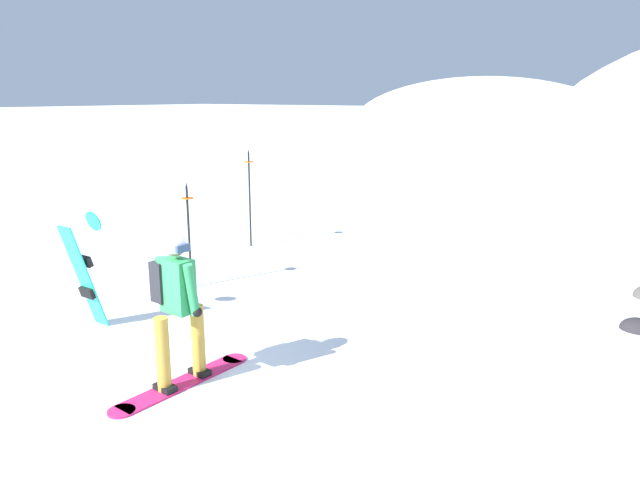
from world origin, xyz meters
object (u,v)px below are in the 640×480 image
snowboarder_main (177,304)px  piste_marker_near (250,192)px  rock_dark (638,330)px  spare_snowboard (86,271)px  piste_marker_far (189,228)px

snowboarder_main → piste_marker_near: bearing=123.9°
snowboarder_main → rock_dark: size_ratio=3.89×
piste_marker_near → rock_dark: size_ratio=4.29×
piste_marker_near → snowboarder_main: bearing=-56.1°
spare_snowboard → piste_marker_far: bearing=95.4°
spare_snowboard → rock_dark: 7.47m
piste_marker_near → piste_marker_far: size_ratio=1.16×
spare_snowboard → piste_marker_far: 2.06m
snowboarder_main → piste_marker_far: 3.46m
snowboarder_main → piste_marker_far: piste_marker_far is taller
piste_marker_near → spare_snowboard: bearing=-75.4°
snowboarder_main → rock_dark: snowboarder_main is taller
snowboarder_main → piste_marker_near: size_ratio=0.91×
piste_marker_far → rock_dark: size_ratio=3.71×
snowboarder_main → piste_marker_far: bearing=134.5°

